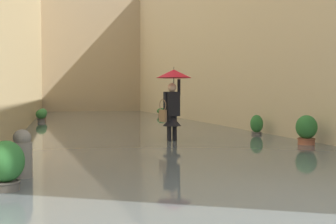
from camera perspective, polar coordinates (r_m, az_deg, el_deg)
ground_plane at (r=18.75m, az=-6.40°, el=-2.14°), size 73.88×73.88×0.00m
flood_water at (r=18.74m, az=-6.40°, el=-1.81°), size 8.26×35.55×0.21m
building_facade_left at (r=20.16m, az=6.97°, el=11.70°), size 2.04×33.55×9.49m
building_facade_right at (r=19.00m, az=-20.83°, el=13.68°), size 2.04×33.55×10.48m
building_facade_far at (r=34.62m, az=-10.18°, el=10.09°), size 11.06×1.80×12.38m
person_wading at (r=11.38m, az=0.63°, el=2.54°), size 0.94×0.94×2.17m
potted_plant_mid_left at (r=13.53m, az=11.69°, el=-1.96°), size 0.39×0.39×0.81m
potted_plant_far_right at (r=20.40m, az=-16.50°, el=-0.59°), size 0.48×0.48×0.79m
potted_plant_far_left at (r=25.69m, az=-0.83°, el=-0.10°), size 0.59×0.59×0.67m
potted_plant_mid_right at (r=5.81m, az=-20.77°, el=-7.16°), size 0.47×0.47×0.85m
potted_plant_near_right at (r=21.82m, az=-16.30°, el=-0.40°), size 0.42×0.42×0.79m
potted_plant_near_left at (r=11.02m, az=17.92°, el=-2.59°), size 0.52×0.52×0.93m
mooring_bollard at (r=6.65m, az=-18.78°, el=-6.15°), size 0.28×0.28×0.92m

